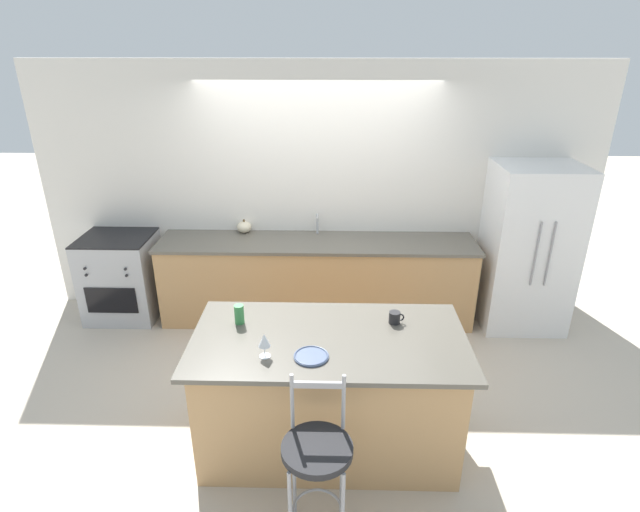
{
  "coord_description": "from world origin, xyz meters",
  "views": [
    {
      "loc": [
        0.16,
        -4.52,
        2.86
      ],
      "look_at": [
        0.06,
        -0.58,
        1.15
      ],
      "focal_mm": 28.0,
      "sensor_mm": 36.0,
      "label": 1
    }
  ],
  "objects_px": {
    "refrigerator": "(528,248)",
    "pumpkin_decoration": "(244,227)",
    "oven_range": "(122,277)",
    "tumbler_cup": "(239,314)",
    "coffee_mug": "(395,317)",
    "dinner_plate": "(311,356)",
    "wine_glass": "(264,341)",
    "bar_stool_near": "(317,462)"
  },
  "relations": [
    {
      "from": "wine_glass",
      "to": "refrigerator",
      "type": "bearing_deg",
      "value": 40.62
    },
    {
      "from": "refrigerator",
      "to": "coffee_mug",
      "type": "bearing_deg",
      "value": -133.27
    },
    {
      "from": "bar_stool_near",
      "to": "tumbler_cup",
      "type": "distance_m",
      "value": 1.21
    },
    {
      "from": "coffee_mug",
      "to": "pumpkin_decoration",
      "type": "xyz_separation_m",
      "value": [
        -1.43,
        1.95,
        -0.02
      ]
    },
    {
      "from": "oven_range",
      "to": "coffee_mug",
      "type": "relative_size",
      "value": 8.27
    },
    {
      "from": "dinner_plate",
      "to": "refrigerator",
      "type": "bearing_deg",
      "value": 44.39
    },
    {
      "from": "wine_glass",
      "to": "coffee_mug",
      "type": "xyz_separation_m",
      "value": [
        0.9,
        0.45,
        -0.08
      ]
    },
    {
      "from": "oven_range",
      "to": "pumpkin_decoration",
      "type": "bearing_deg",
      "value": 10.23
    },
    {
      "from": "wine_glass",
      "to": "pumpkin_decoration",
      "type": "distance_m",
      "value": 2.46
    },
    {
      "from": "tumbler_cup",
      "to": "wine_glass",
      "type": "bearing_deg",
      "value": -60.11
    },
    {
      "from": "bar_stool_near",
      "to": "dinner_plate",
      "type": "relative_size",
      "value": 4.79
    },
    {
      "from": "wine_glass",
      "to": "dinner_plate",
      "type": "bearing_deg",
      "value": -0.4
    },
    {
      "from": "bar_stool_near",
      "to": "tumbler_cup",
      "type": "xyz_separation_m",
      "value": [
        -0.6,
        0.96,
        0.43
      ]
    },
    {
      "from": "coffee_mug",
      "to": "wine_glass",
      "type": "bearing_deg",
      "value": -153.5
    },
    {
      "from": "wine_glass",
      "to": "tumbler_cup",
      "type": "bearing_deg",
      "value": 119.89
    },
    {
      "from": "dinner_plate",
      "to": "wine_glass",
      "type": "height_order",
      "value": "wine_glass"
    },
    {
      "from": "bar_stool_near",
      "to": "tumbler_cup",
      "type": "height_order",
      "value": "bar_stool_near"
    },
    {
      "from": "dinner_plate",
      "to": "coffee_mug",
      "type": "relative_size",
      "value": 2.05
    },
    {
      "from": "dinner_plate",
      "to": "wine_glass",
      "type": "xyz_separation_m",
      "value": [
        -0.3,
        0.0,
        0.11
      ]
    },
    {
      "from": "coffee_mug",
      "to": "tumbler_cup",
      "type": "distance_m",
      "value": 1.14
    },
    {
      "from": "oven_range",
      "to": "coffee_mug",
      "type": "bearing_deg",
      "value": -31.59
    },
    {
      "from": "dinner_plate",
      "to": "tumbler_cup",
      "type": "relative_size",
      "value": 1.59
    },
    {
      "from": "refrigerator",
      "to": "wine_glass",
      "type": "distance_m",
      "value": 3.26
    },
    {
      "from": "coffee_mug",
      "to": "refrigerator",
      "type": "bearing_deg",
      "value": 46.73
    },
    {
      "from": "dinner_plate",
      "to": "wine_glass",
      "type": "bearing_deg",
      "value": 179.6
    },
    {
      "from": "refrigerator",
      "to": "bar_stool_near",
      "type": "height_order",
      "value": "refrigerator"
    },
    {
      "from": "refrigerator",
      "to": "bar_stool_near",
      "type": "distance_m",
      "value": 3.41
    },
    {
      "from": "refrigerator",
      "to": "oven_range",
      "type": "xyz_separation_m",
      "value": [
        -4.35,
        0.03,
        -0.4
      ]
    },
    {
      "from": "oven_range",
      "to": "bar_stool_near",
      "type": "relative_size",
      "value": 0.84
    },
    {
      "from": "oven_range",
      "to": "tumbler_cup",
      "type": "relative_size",
      "value": 6.43
    },
    {
      "from": "bar_stool_near",
      "to": "wine_glass",
      "type": "xyz_separation_m",
      "value": [
        -0.36,
        0.54,
        0.48
      ]
    },
    {
      "from": "refrigerator",
      "to": "dinner_plate",
      "type": "height_order",
      "value": "refrigerator"
    },
    {
      "from": "refrigerator",
      "to": "pumpkin_decoration",
      "type": "bearing_deg",
      "value": 174.74
    },
    {
      "from": "refrigerator",
      "to": "dinner_plate",
      "type": "relative_size",
      "value": 7.51
    },
    {
      "from": "oven_range",
      "to": "coffee_mug",
      "type": "xyz_separation_m",
      "value": [
        2.78,
        -1.71,
        0.53
      ]
    },
    {
      "from": "bar_stool_near",
      "to": "pumpkin_decoration",
      "type": "bearing_deg",
      "value": 106.89
    },
    {
      "from": "wine_glass",
      "to": "tumbler_cup",
      "type": "xyz_separation_m",
      "value": [
        -0.24,
        0.42,
        -0.05
      ]
    },
    {
      "from": "oven_range",
      "to": "bar_stool_near",
      "type": "xyz_separation_m",
      "value": [
        2.24,
        -2.7,
        0.13
      ]
    },
    {
      "from": "refrigerator",
      "to": "bar_stool_near",
      "type": "xyz_separation_m",
      "value": [
        -2.11,
        -2.66,
        -0.28
      ]
    },
    {
      "from": "tumbler_cup",
      "to": "pumpkin_decoration",
      "type": "relative_size",
      "value": 0.92
    },
    {
      "from": "refrigerator",
      "to": "wine_glass",
      "type": "relative_size",
      "value": 10.16
    },
    {
      "from": "wine_glass",
      "to": "pumpkin_decoration",
      "type": "bearing_deg",
      "value": 102.56
    }
  ]
}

